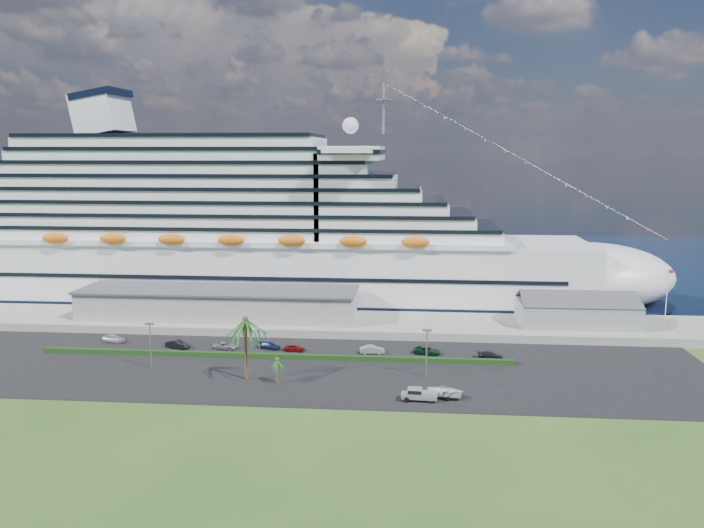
# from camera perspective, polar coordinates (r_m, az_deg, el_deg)

# --- Properties ---
(ground) EXTENTS (420.00, 420.00, 0.00)m
(ground) POSITION_cam_1_polar(r_m,az_deg,el_deg) (112.19, -4.18, -10.40)
(ground) COLOR #33541C
(ground) RESTS_ON ground
(asphalt_lot) EXTENTS (140.00, 38.00, 0.12)m
(asphalt_lot) POSITION_cam_1_polar(r_m,az_deg,el_deg) (122.45, -3.35, -8.64)
(asphalt_lot) COLOR black
(asphalt_lot) RESTS_ON ground
(wharf) EXTENTS (240.00, 20.00, 1.80)m
(wharf) POSITION_cam_1_polar(r_m,az_deg,el_deg) (149.84, -1.72, -4.93)
(wharf) COLOR gray
(wharf) RESTS_ON ground
(water) EXTENTS (420.00, 160.00, 0.02)m
(water) POSITION_cam_1_polar(r_m,az_deg,el_deg) (237.84, 0.85, 0.20)
(water) COLOR #0B1A33
(water) RESTS_ON ground
(cruise_ship) EXTENTS (191.00, 38.00, 54.00)m
(cruise_ship) POSITION_cam_1_polar(r_m,az_deg,el_deg) (173.90, -7.87, 2.28)
(cruise_ship) COLOR silver
(cruise_ship) RESTS_ON ground
(terminal_building) EXTENTS (61.00, 15.00, 6.30)m
(terminal_building) POSITION_cam_1_polar(r_m,az_deg,el_deg) (153.82, -11.03, -3.15)
(terminal_building) COLOR gray
(terminal_building) RESTS_ON wharf
(port_shed) EXTENTS (24.00, 12.31, 7.37)m
(port_shed) POSITION_cam_1_polar(r_m,az_deg,el_deg) (151.99, 18.17, -3.84)
(port_shed) COLOR gray
(port_shed) RESTS_ON wharf
(flagpole) EXTENTS (1.08, 0.16, 12.00)m
(flagpole) POSITION_cam_1_polar(r_m,az_deg,el_deg) (156.31, 24.71, -2.43)
(flagpole) COLOR silver
(flagpole) RESTS_ON wharf
(hedge) EXTENTS (88.00, 1.10, 0.90)m
(hedge) POSITION_cam_1_polar(r_m,az_deg,el_deg) (128.36, -6.59, -7.60)
(hedge) COLOR black
(hedge) RESTS_ON asphalt_lot
(lamp_post_left) EXTENTS (1.60, 0.35, 8.27)m
(lamp_post_left) POSITION_cam_1_polar(r_m,az_deg,el_deg) (125.29, -16.42, -6.08)
(lamp_post_left) COLOR gray
(lamp_post_left) RESTS_ON asphalt_lot
(lamp_post_right) EXTENTS (1.60, 0.35, 8.27)m
(lamp_post_right) POSITION_cam_1_polar(r_m,az_deg,el_deg) (116.81, 6.23, -6.87)
(lamp_post_right) COLOR gray
(lamp_post_right) RESTS_ON asphalt_lot
(palm_tall) EXTENTS (8.82, 8.82, 11.13)m
(palm_tall) POSITION_cam_1_polar(r_m,az_deg,el_deg) (115.20, -8.85, -5.17)
(palm_tall) COLOR #47301E
(palm_tall) RESTS_ON ground
(palm_short) EXTENTS (3.53, 3.53, 4.56)m
(palm_short) POSITION_cam_1_polar(r_m,az_deg,el_deg) (114.13, -6.25, -8.14)
(palm_short) COLOR #47301E
(palm_short) RESTS_ON ground
(parked_car_0) EXTENTS (4.91, 2.83, 1.57)m
(parked_car_0) POSITION_cam_1_polar(r_m,az_deg,el_deg) (145.74, -19.19, -5.87)
(parked_car_0) COLOR #B8B8BA
(parked_car_0) RESTS_ON asphalt_lot
(parked_car_1) EXTENTS (5.09, 3.12, 1.58)m
(parked_car_1) POSITION_cam_1_polar(r_m,az_deg,el_deg) (137.91, -14.30, -6.48)
(parked_car_1) COLOR black
(parked_car_1) RESTS_ON asphalt_lot
(parked_car_2) EXTENTS (4.93, 2.76, 1.30)m
(parked_car_2) POSITION_cam_1_polar(r_m,az_deg,el_deg) (135.41, -10.48, -6.70)
(parked_car_2) COLOR gray
(parked_car_2) RESTS_ON asphalt_lot
(parked_car_3) EXTENTS (4.87, 3.19, 1.31)m
(parked_car_3) POSITION_cam_1_polar(r_m,az_deg,el_deg) (134.27, -6.88, -6.75)
(parked_car_3) COLOR #132145
(parked_car_3) RESTS_ON asphalt_lot
(parked_car_4) EXTENTS (4.08, 1.87, 1.36)m
(parked_car_4) POSITION_cam_1_polar(r_m,az_deg,el_deg) (132.16, -4.82, -6.97)
(parked_car_4) COLOR maroon
(parked_car_4) RESTS_ON asphalt_lot
(parked_car_5) EXTENTS (4.79, 2.10, 1.53)m
(parked_car_5) POSITION_cam_1_polar(r_m,az_deg,el_deg) (130.39, 1.70, -7.12)
(parked_car_5) COLOR #9FA2A6
(parked_car_5) RESTS_ON asphalt_lot
(parked_car_6) EXTENTS (5.53, 3.63, 1.41)m
(parked_car_6) POSITION_cam_1_polar(r_m,az_deg,el_deg) (130.72, 6.25, -7.16)
(parked_car_6) COLOR #0C3319
(parked_car_6) RESTS_ON asphalt_lot
(parked_car_7) EXTENTS (4.78, 2.77, 1.30)m
(parked_car_7) POSITION_cam_1_polar(r_m,az_deg,el_deg) (129.96, 11.39, -7.42)
(parked_car_7) COLOR black
(parked_car_7) RESTS_ON asphalt_lot
(pickup_truck) EXTENTS (5.58, 2.31, 1.94)m
(pickup_truck) POSITION_cam_1_polar(r_m,az_deg,el_deg) (107.20, 5.56, -10.70)
(pickup_truck) COLOR black
(pickup_truck) RESTS_ON asphalt_lot
(boat_trailer) EXTENTS (6.60, 4.73, 1.84)m
(boat_trailer) POSITION_cam_1_polar(r_m,az_deg,el_deg) (108.41, 7.71, -10.42)
(boat_trailer) COLOR gray
(boat_trailer) RESTS_ON asphalt_lot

